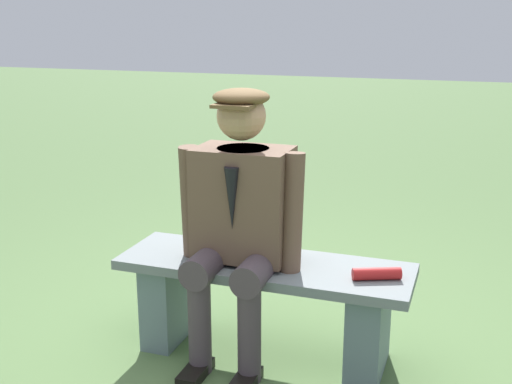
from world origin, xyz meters
The scene contains 4 objects.
ground_plane centered at (0.00, 0.00, 0.00)m, with size 30.00×30.00×0.00m, color #547341.
bench centered at (0.00, 0.00, 0.31)m, with size 1.44×0.46×0.49m.
seated_man centered at (0.11, 0.05, 0.75)m, with size 0.63×0.59×1.33m.
rolled_magazine centered at (-0.55, 0.04, 0.52)m, with size 0.06×0.06×0.22m, color #B21E1E.
Camera 1 is at (-0.93, 2.78, 1.65)m, focal length 45.18 mm.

